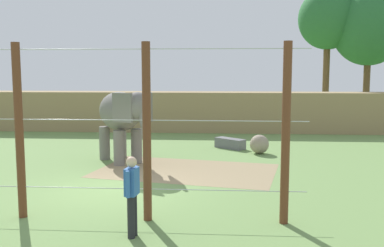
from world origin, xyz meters
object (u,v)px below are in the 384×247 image
object	(u,v)px
elephant	(123,115)
enrichment_ball	(259,144)
zookeeper	(132,193)
feed_trough	(230,143)

from	to	relation	value
elephant	enrichment_ball	size ratio (longest dim) A/B	4.02
enrichment_ball	zookeeper	distance (m)	10.04
feed_trough	elephant	bearing A→B (deg)	-140.52
enrichment_ball	zookeeper	size ratio (longest dim) A/B	0.47
enrichment_ball	feed_trough	distance (m)	1.67
elephant	zookeeper	world-z (taller)	elephant
elephant	enrichment_ball	xyz separation A→B (m)	(5.18, 2.13, -1.38)
enrichment_ball	zookeeper	xyz separation A→B (m)	(-3.34, -9.45, 0.53)
enrichment_ball	zookeeper	bearing A→B (deg)	-109.47
enrichment_ball	zookeeper	world-z (taller)	zookeeper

